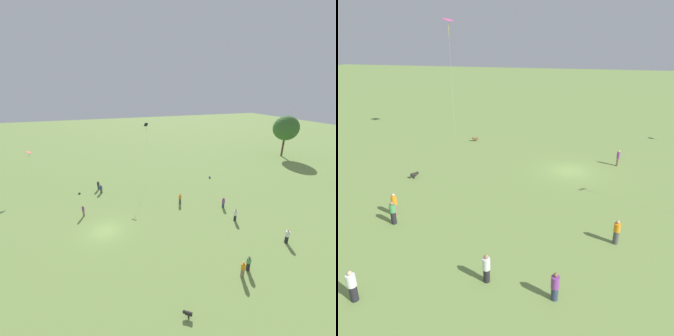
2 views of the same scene
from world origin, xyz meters
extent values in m
plane|color=#7A994C|center=(0.00, 0.00, 0.00)|extent=(240.00, 240.00, 0.00)
cylinder|color=#4C4C51|center=(-3.65, 12.02, 0.46)|extent=(0.42, 0.42, 0.92)
cylinder|color=orange|center=(-3.65, 12.02, 1.21)|extent=(0.49, 0.49, 0.57)
sphere|color=tan|center=(-3.65, 12.02, 1.61)|extent=(0.24, 0.24, 0.24)
cylinder|color=#847056|center=(-4.83, -2.68, 0.44)|extent=(0.39, 0.39, 0.88)
cylinder|color=purple|center=(-4.83, -2.68, 1.20)|extent=(0.46, 0.46, 0.63)
sphere|color=beige|center=(-4.83, -2.68, 1.63)|extent=(0.24, 0.24, 0.24)
cylinder|color=#232328|center=(3.53, 17.46, 0.41)|extent=(0.51, 0.51, 0.83)
cylinder|color=white|center=(3.53, 17.46, 1.18)|extent=(0.60, 0.60, 0.70)
sphere|color=#A87A56|center=(3.53, 17.46, 1.65)|extent=(0.24, 0.24, 0.24)
cylinder|color=#232328|center=(11.82, 13.18, 0.47)|extent=(0.47, 0.47, 0.94)
cylinder|color=#4C9956|center=(11.82, 13.18, 1.23)|extent=(0.55, 0.55, 0.58)
sphere|color=#A87A56|center=(11.82, 13.18, 1.64)|extent=(0.24, 0.24, 0.24)
cylinder|color=#232328|center=(9.73, 20.39, 0.46)|extent=(0.43, 0.43, 0.91)
cylinder|color=white|center=(9.73, 20.39, 1.25)|extent=(0.50, 0.50, 0.68)
sphere|color=beige|center=(9.73, 20.39, 1.71)|extent=(0.24, 0.24, 0.24)
cylinder|color=#333D5B|center=(-0.25, 17.93, 0.38)|extent=(0.51, 0.51, 0.75)
cylinder|color=purple|center=(-0.25, 17.93, 1.09)|extent=(0.60, 0.60, 0.67)
sphere|color=brown|center=(-0.25, 17.93, 1.55)|extent=(0.24, 0.24, 0.24)
cylinder|color=#847056|center=(12.35, 12.09, 0.47)|extent=(0.47, 0.47, 0.94)
cylinder|color=orange|center=(12.35, 12.09, 1.27)|extent=(0.55, 0.55, 0.66)
sphere|color=beige|center=(12.35, 12.09, 1.72)|extent=(0.24, 0.24, 0.24)
cube|color=#E54C99|center=(15.87, -8.79, 14.60)|extent=(1.44, 1.46, 0.34)
cylinder|color=yellow|center=(15.87, -8.79, 13.48)|extent=(0.04, 0.04, 1.57)
cylinder|color=silver|center=(15.87, -8.79, 7.30)|extent=(0.01, 0.01, 14.60)
cylinder|color=brown|center=(12.49, -7.66, 0.37)|extent=(0.64, 0.57, 0.32)
sphere|color=brown|center=(12.80, -7.45, 0.42)|extent=(0.28, 0.28, 0.28)
cylinder|color=brown|center=(12.49, -7.66, 0.11)|extent=(0.14, 0.14, 0.21)
cylinder|color=black|center=(14.41, 5.36, 0.42)|extent=(0.59, 0.64, 0.32)
sphere|color=black|center=(14.19, 5.06, 0.47)|extent=(0.29, 0.29, 0.29)
cylinder|color=black|center=(14.41, 5.36, 0.13)|extent=(0.14, 0.14, 0.26)
camera|label=1|loc=(26.28, -0.62, 17.59)|focal=24.00mm
camera|label=2|loc=(-0.90, 31.36, 12.57)|focal=35.00mm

